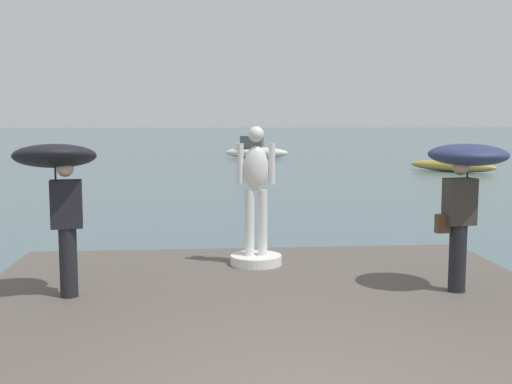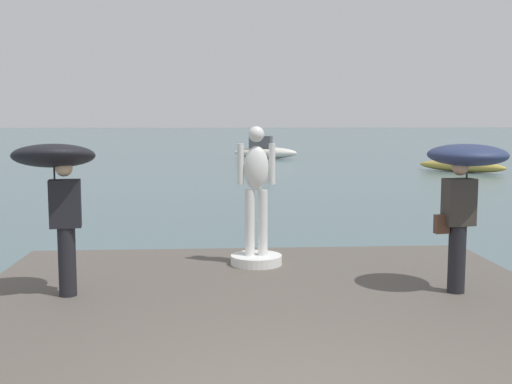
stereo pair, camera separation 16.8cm
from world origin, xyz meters
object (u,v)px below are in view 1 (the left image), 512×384
(statue_white_figure, at_px, (256,213))
(boat_leftward, at_px, (452,166))
(onlooker_left, at_px, (58,174))
(onlooker_right, at_px, (465,174))
(boat_rightward, at_px, (256,151))

(statue_white_figure, height_order, boat_leftward, statue_white_figure)
(onlooker_left, xyz_separation_m, onlooker_right, (5.15, -0.14, -0.01))
(onlooker_left, height_order, onlooker_right, onlooker_left)
(onlooker_right, bearing_deg, onlooker_left, 178.40)
(boat_leftward, height_order, boat_rightward, boat_rightward)
(statue_white_figure, xyz_separation_m, boat_rightward, (2.76, 33.67, -0.64))
(onlooker_right, height_order, boat_leftward, onlooker_right)
(statue_white_figure, bearing_deg, onlooker_left, -148.89)
(onlooker_left, relative_size, onlooker_right, 1.03)
(statue_white_figure, relative_size, boat_rightward, 0.47)
(boat_leftward, relative_size, boat_rightward, 0.93)
(boat_leftward, bearing_deg, onlooker_right, -111.88)
(statue_white_figure, distance_m, boat_rightward, 33.78)
(statue_white_figure, relative_size, boat_leftward, 0.50)
(statue_white_figure, bearing_deg, boat_leftward, 61.13)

